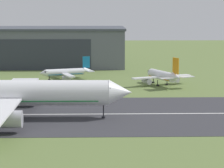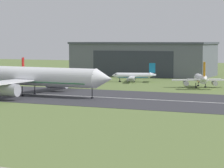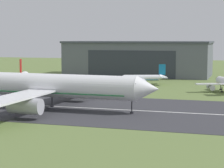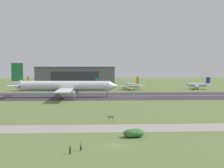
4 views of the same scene
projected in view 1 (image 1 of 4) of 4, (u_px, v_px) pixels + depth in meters
runway_strip at (95, 114)px, 122.53m from camera, size 363.46×42.97×0.06m
runway_centreline at (95, 114)px, 122.53m from camera, size 327.12×0.70×0.01m
hangar_building at (44, 47)px, 215.73m from camera, size 66.03×28.75×15.82m
airplane_landing at (2, 94)px, 116.89m from camera, size 58.35×57.41×18.28m
airplane_parked_centre at (66, 72)px, 178.05m from camera, size 18.64×19.20×7.62m
airplane_parked_far_east at (163, 76)px, 165.08m from camera, size 19.49×20.13×9.41m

